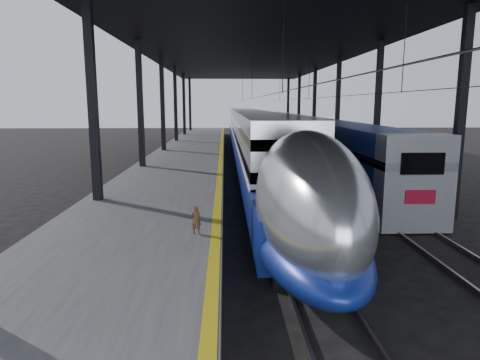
{
  "coord_description": "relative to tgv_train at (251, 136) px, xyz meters",
  "views": [
    {
      "loc": [
        -0.4,
        -12.96,
        4.98
      ],
      "look_at": [
        0.2,
        3.86,
        2.0
      ],
      "focal_mm": 32.0,
      "sensor_mm": 36.0,
      "label": 1
    }
  ],
  "objects": [
    {
      "name": "rails",
      "position": [
        2.5,
        -6.58,
        -1.98
      ],
      "size": [
        6.52,
        80.0,
        0.16
      ],
      "color": "slate",
      "rests_on": "ground"
    },
    {
      "name": "ground",
      "position": [
        -2.0,
        -26.58,
        -2.06
      ],
      "size": [
        160.0,
        160.0,
        0.0
      ],
      "primitive_type": "plane",
      "color": "black",
      "rests_on": "ground"
    },
    {
      "name": "canopy",
      "position": [
        -0.1,
        -6.58,
        7.05
      ],
      "size": [
        18.0,
        75.0,
        9.47
      ],
      "color": "black",
      "rests_on": "ground"
    },
    {
      "name": "second_train",
      "position": [
        5.0,
        3.35,
        -0.11
      ],
      "size": [
        2.8,
        56.05,
        3.85
      ],
      "color": "navy",
      "rests_on": "ground"
    },
    {
      "name": "platform",
      "position": [
        -5.5,
        -6.58,
        -1.56
      ],
      "size": [
        6.0,
        80.0,
        1.0
      ],
      "primitive_type": "cube",
      "color": "#4C4C4F",
      "rests_on": "ground"
    },
    {
      "name": "tgv_train",
      "position": [
        0.0,
        0.0,
        0.0
      ],
      "size": [
        3.08,
        65.2,
        4.41
      ],
      "color": "#ABAEB2",
      "rests_on": "ground"
    },
    {
      "name": "child",
      "position": [
        -3.32,
        -26.66,
        -0.62
      ],
      "size": [
        0.33,
        0.22,
        0.89
      ],
      "primitive_type": "imported",
      "rotation": [
        0.0,
        0.0,
        3.15
      ],
      "color": "#52341B",
      "rests_on": "platform"
    },
    {
      "name": "yellow_strip",
      "position": [
        -2.7,
        -6.58,
        -1.06
      ],
      "size": [
        0.3,
        80.0,
        0.01
      ],
      "primitive_type": "cube",
      "color": "gold",
      "rests_on": "platform"
    }
  ]
}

